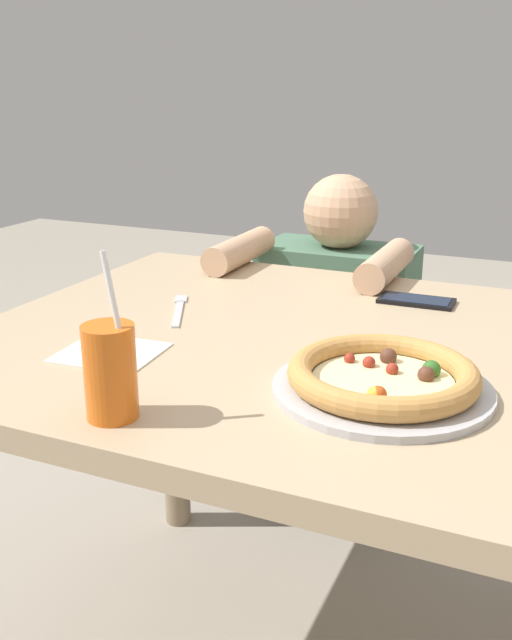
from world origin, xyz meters
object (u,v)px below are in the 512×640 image
pizza_near (383,379)px  fork (179,309)px  diner_seated (334,368)px  drink_cup_colored (110,371)px  cell_phone (416,301)px

pizza_near → fork: bearing=154.0°
diner_seated → drink_cup_colored: bearing=-88.7°
drink_cup_colored → diner_seated: (-0.02, 1.06, -0.39)m
pizza_near → diner_seated: diner_seated is taller
diner_seated → pizza_near: bearing=-68.2°
pizza_near → drink_cup_colored: size_ratio=1.40×
pizza_near → diner_seated: size_ratio=0.33×
drink_cup_colored → cell_phone: size_ratio=1.50×
cell_phone → diner_seated: diner_seated is taller
pizza_near → drink_cup_colored: 0.38m
drink_cup_colored → cell_phone: (0.26, 0.69, -0.06)m
drink_cup_colored → fork: 0.48m
drink_cup_colored → diner_seated: 1.13m
fork → pizza_near: bearing=-26.0°
pizza_near → fork: pizza_near is taller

